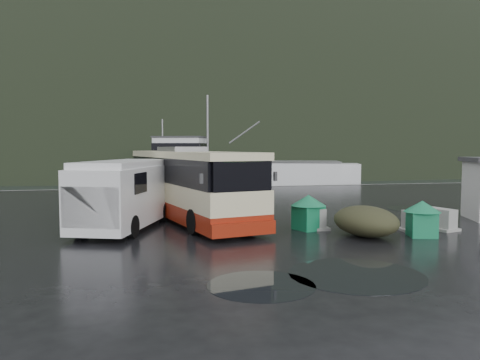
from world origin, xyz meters
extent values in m
plane|color=black|center=(0.00, 0.00, 0.00)|extent=(160.00, 160.00, 0.00)
cube|color=black|center=(0.00, 110.00, 0.00)|extent=(300.00, 180.00, 0.02)
cube|color=#999993|center=(0.00, 20.00, 0.00)|extent=(160.00, 0.60, 1.50)
ellipsoid|color=black|center=(10.00, 250.00, 0.00)|extent=(780.00, 540.00, 570.00)
cylinder|color=black|center=(1.19, -6.74, 0.01)|extent=(3.47, 3.47, 0.01)
cylinder|color=black|center=(-1.42, -7.16, 0.01)|extent=(2.58, 2.58, 0.01)
cylinder|color=black|center=(9.85, 4.55, 0.01)|extent=(2.73, 2.73, 0.01)
camera|label=1|loc=(-4.08, -17.65, 3.25)|focal=35.00mm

